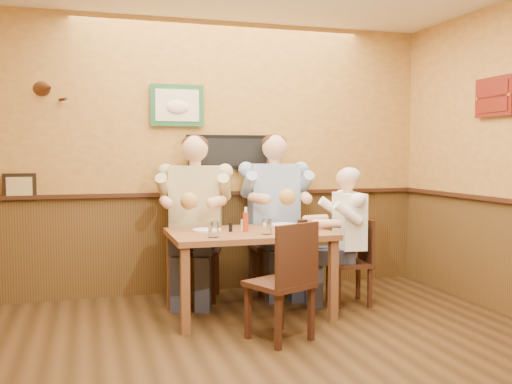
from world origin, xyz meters
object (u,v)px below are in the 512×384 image
dining_table (249,241)px  diner_white_elder (349,243)px  chair_near_side (279,281)px  chair_back_left (196,248)px  hot_sauce_bottle (246,221)px  diner_tan_shirt (196,226)px  cola_tumbler (303,227)px  salt_shaker (243,225)px  chair_right_end (349,261)px  pepper_shaker (231,227)px  chair_back_right (274,243)px  diner_blue_polo (274,222)px  water_glass_mid (267,227)px  water_glass_left (213,229)px

dining_table → diner_white_elder: size_ratio=1.19×
diner_white_elder → chair_near_side: bearing=-44.6°
chair_back_left → diner_white_elder: diner_white_elder is taller
hot_sauce_bottle → chair_back_left: bearing=115.0°
chair_near_side → diner_tan_shirt: bearing=-98.3°
cola_tumbler → salt_shaker: (-0.44, 0.32, -0.01)m
chair_near_side → diner_tan_shirt: 1.47m
chair_back_left → chair_near_side: (0.39, -1.39, -0.05)m
chair_right_end → diner_white_elder: 0.18m
chair_back_left → pepper_shaker: 0.74m
chair_right_end → pepper_shaker: (-1.17, -0.06, 0.38)m
dining_table → chair_back_right: bearing=56.9°
hot_sauce_bottle → salt_shaker: 0.08m
diner_tan_shirt → cola_tumbler: size_ratio=12.11×
dining_table → cola_tumbler: (0.40, -0.28, 0.15)m
dining_table → hot_sauce_bottle: (-0.04, -0.02, 0.19)m
chair_right_end → diner_blue_polo: 0.91m
dining_table → hot_sauce_bottle: 0.19m
cola_tumbler → chair_near_side: bearing=-129.0°
dining_table → pepper_shaker: size_ratio=17.11×
diner_blue_polo → water_glass_mid: (-0.39, -0.96, 0.08)m
diner_tan_shirt → salt_shaker: diner_tan_shirt is taller
chair_right_end → chair_near_side: chair_near_side is taller
chair_back_right → water_glass_left: 1.36m
diner_tan_shirt → salt_shaker: 0.70m
chair_right_end → cola_tumbler: size_ratio=6.85×
diner_blue_polo → pepper_shaker: (-0.64, -0.73, 0.06)m
chair_right_end → salt_shaker: size_ratio=8.31×
water_glass_left → diner_white_elder: bearing=13.5°
chair_back_left → chair_right_end: bearing=-6.2°
cola_tumbler → salt_shaker: 0.55m
diner_tan_shirt → chair_near_side: bearing=-56.9°
chair_back_right → hot_sauce_bottle: (-0.51, -0.75, 0.33)m
chair_right_end → pepper_shaker: 1.23m
dining_table → chair_back_right: chair_back_right is taller
diner_tan_shirt → diner_white_elder: (1.36, -0.60, -0.14)m
diner_blue_polo → hot_sauce_bottle: bearing=-121.0°
chair_near_side → hot_sauce_bottle: bearing=-108.3°
dining_table → diner_blue_polo: 0.88m
chair_right_end → hot_sauce_bottle: bearing=-79.3°
water_glass_left → cola_tumbler: (0.78, -0.01, -0.01)m
diner_blue_polo → pepper_shaker: size_ratio=17.89×
chair_back_left → cola_tumbler: bearing=-33.9°
diner_white_elder → cola_tumbler: diner_white_elder is taller
diner_blue_polo → diner_white_elder: diner_blue_polo is taller
diner_white_elder → hot_sauce_bottle: size_ratio=6.03×
diner_blue_polo → diner_white_elder: (0.53, -0.67, -0.15)m
dining_table → pepper_shaker: pepper_shaker is taller
hot_sauce_bottle → water_glass_left: bearing=-143.8°
chair_back_left → water_glass_left: 0.98m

